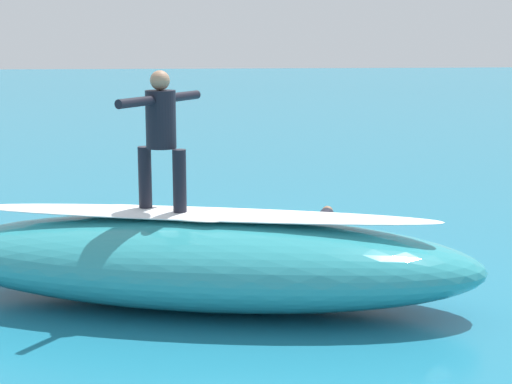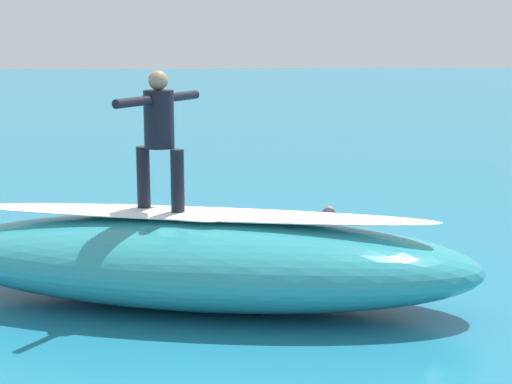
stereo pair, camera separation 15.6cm
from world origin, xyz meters
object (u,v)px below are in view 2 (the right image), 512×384
object	(u,v)px
surfer_riding	(159,130)
surfer_paddling	(325,223)
surfboard_riding	(161,213)
surfboard_paddling	(326,230)

from	to	relation	value
surfer_riding	surfer_paddling	distance (m)	4.66
surfer_paddling	surfer_riding	bearing A→B (deg)	159.09
surfer_riding	surfboard_riding	bearing A→B (deg)	-145.93
surfer_riding	surfboard_paddling	world-z (taller)	surfer_riding
surfer_riding	surfboard_paddling	bearing A→B (deg)	-92.73
surfboard_riding	surfer_paddling	bearing A→B (deg)	-93.29
surfboard_riding	surfboard_paddling	bearing A→B (deg)	-92.73
surfboard_riding	surfer_riding	xyz separation A→B (m)	(0.00, 0.00, 1.02)
surfboard_paddling	surfer_paddling	xyz separation A→B (m)	(0.03, 0.11, 0.16)
surfer_paddling	surfboard_paddling	bearing A→B (deg)	0.00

